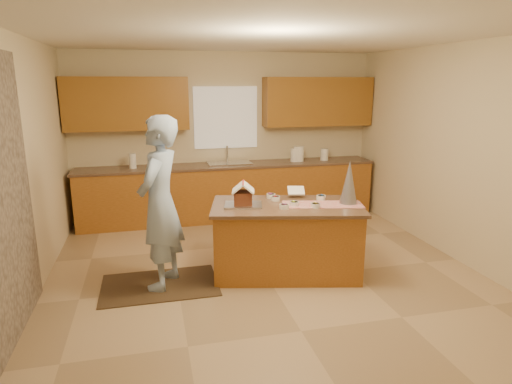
# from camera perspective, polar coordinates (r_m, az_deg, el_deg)

# --- Properties ---
(floor) EXTENTS (5.50, 5.50, 0.00)m
(floor) POSITION_cam_1_polar(r_m,az_deg,el_deg) (5.23, 1.62, -11.16)
(floor) COLOR tan
(floor) RESTS_ON ground
(ceiling) EXTENTS (5.50, 5.50, 0.00)m
(ceiling) POSITION_cam_1_polar(r_m,az_deg,el_deg) (4.76, 1.85, 19.76)
(ceiling) COLOR silver
(ceiling) RESTS_ON floor
(wall_back) EXTENTS (5.50, 5.50, 0.00)m
(wall_back) POSITION_cam_1_polar(r_m,az_deg,el_deg) (7.47, -3.93, 7.25)
(wall_back) COLOR beige
(wall_back) RESTS_ON floor
(wall_front) EXTENTS (5.50, 5.50, 0.00)m
(wall_front) POSITION_cam_1_polar(r_m,az_deg,el_deg) (2.37, 19.85, -8.38)
(wall_front) COLOR beige
(wall_front) RESTS_ON floor
(wall_left) EXTENTS (5.50, 5.50, 0.00)m
(wall_left) POSITION_cam_1_polar(r_m,az_deg,el_deg) (4.81, -28.39, 1.85)
(wall_left) COLOR beige
(wall_left) RESTS_ON floor
(wall_right) EXTENTS (5.50, 5.50, 0.00)m
(wall_right) POSITION_cam_1_polar(r_m,az_deg,el_deg) (5.98, 25.57, 4.24)
(wall_right) COLOR beige
(wall_right) RESTS_ON floor
(window_curtain) EXTENTS (1.05, 0.03, 1.00)m
(window_curtain) POSITION_cam_1_polar(r_m,az_deg,el_deg) (7.41, -3.93, 9.53)
(window_curtain) COLOR white
(window_curtain) RESTS_ON wall_back
(back_counter_base) EXTENTS (4.80, 0.60, 0.88)m
(back_counter_base) POSITION_cam_1_polar(r_m,az_deg,el_deg) (7.34, -3.41, -0.08)
(back_counter_base) COLOR #A25C21
(back_counter_base) RESTS_ON floor
(back_counter_top) EXTENTS (4.85, 0.63, 0.04)m
(back_counter_top) POSITION_cam_1_polar(r_m,az_deg,el_deg) (7.25, -3.46, 3.45)
(back_counter_top) COLOR brown
(back_counter_top) RESTS_ON back_counter_base
(upper_cabinet_left) EXTENTS (1.85, 0.35, 0.80)m
(upper_cabinet_left) POSITION_cam_1_polar(r_m,az_deg,el_deg) (7.15, -16.31, 10.86)
(upper_cabinet_left) COLOR olive
(upper_cabinet_left) RESTS_ON wall_back
(upper_cabinet_right) EXTENTS (1.85, 0.35, 0.80)m
(upper_cabinet_right) POSITION_cam_1_polar(r_m,az_deg,el_deg) (7.67, 7.95, 11.45)
(upper_cabinet_right) COLOR olive
(upper_cabinet_right) RESTS_ON wall_back
(sink) EXTENTS (0.70, 0.45, 0.12)m
(sink) POSITION_cam_1_polar(r_m,az_deg,el_deg) (7.25, -3.46, 3.37)
(sink) COLOR silver
(sink) RESTS_ON back_counter_top
(faucet) EXTENTS (0.03, 0.03, 0.28)m
(faucet) POSITION_cam_1_polar(r_m,az_deg,el_deg) (7.39, -3.73, 4.91)
(faucet) COLOR silver
(faucet) RESTS_ON back_counter_top
(island_base) EXTENTS (1.79, 1.18, 0.81)m
(island_base) POSITION_cam_1_polar(r_m,az_deg,el_deg) (5.26, 3.93, -6.28)
(island_base) COLOR #A25C21
(island_base) RESTS_ON floor
(island_top) EXTENTS (1.88, 1.26, 0.04)m
(island_top) POSITION_cam_1_polar(r_m,az_deg,el_deg) (5.13, 4.01, -1.85)
(island_top) COLOR brown
(island_top) RESTS_ON island_base
(table_runner) EXTENTS (0.97, 0.53, 0.01)m
(table_runner) POSITION_cam_1_polar(r_m,az_deg,el_deg) (5.17, 8.58, -1.59)
(table_runner) COLOR #9E0D0B
(table_runner) RESTS_ON island_top
(baking_tray) EXTENTS (0.48, 0.40, 0.02)m
(baking_tray) POSITION_cam_1_polar(r_m,az_deg,el_deg) (5.06, -1.65, -1.69)
(baking_tray) COLOR silver
(baking_tray) RESTS_ON island_top
(cookbook) EXTENTS (0.23, 0.20, 0.09)m
(cookbook) POSITION_cam_1_polar(r_m,az_deg,el_deg) (5.45, 5.18, 0.18)
(cookbook) COLOR white
(cookbook) RESTS_ON island_top
(tinsel_tree) EXTENTS (0.24, 0.24, 0.50)m
(tinsel_tree) POSITION_cam_1_polar(r_m,az_deg,el_deg) (5.21, 11.89, 1.22)
(tinsel_tree) COLOR #B3B5C0
(tinsel_tree) RESTS_ON island_top
(rug) EXTENTS (1.28, 0.83, 0.01)m
(rug) POSITION_cam_1_polar(r_m,az_deg,el_deg) (5.19, -12.26, -11.63)
(rug) COLOR black
(rug) RESTS_ON floor
(boy) EXTENTS (0.69, 0.81, 1.88)m
(boy) POSITION_cam_1_polar(r_m,az_deg,el_deg) (4.86, -12.24, -1.46)
(boy) COLOR #96AFD4
(boy) RESTS_ON rug
(canister_a) EXTENTS (0.16, 0.16, 0.21)m
(canister_a) POSITION_cam_1_polar(r_m,az_deg,el_deg) (7.50, 5.04, 4.77)
(canister_a) COLOR white
(canister_a) RESTS_ON back_counter_top
(canister_b) EXTENTS (0.18, 0.18, 0.25)m
(canister_b) POSITION_cam_1_polar(r_m,az_deg,el_deg) (7.52, 5.52, 4.93)
(canister_b) COLOR white
(canister_b) RESTS_ON back_counter_top
(canister_c) EXTENTS (0.14, 0.14, 0.19)m
(canister_c) POSITION_cam_1_polar(r_m,az_deg,el_deg) (7.69, 8.80, 4.81)
(canister_c) COLOR white
(canister_c) RESTS_ON back_counter_top
(paper_towel) EXTENTS (0.11, 0.11, 0.23)m
(paper_towel) POSITION_cam_1_polar(r_m,az_deg,el_deg) (7.12, -15.62, 3.88)
(paper_towel) COLOR white
(paper_towel) RESTS_ON back_counter_top
(gingerbread_house) EXTENTS (0.30, 0.31, 0.26)m
(gingerbread_house) POSITION_cam_1_polar(r_m,az_deg,el_deg) (5.03, -1.66, -0.50)
(gingerbread_house) COLOR #5B2F17
(gingerbread_house) RESTS_ON baking_tray
(candy_bowls) EXTENTS (0.68, 0.65, 0.05)m
(candy_bowls) POSITION_cam_1_polar(r_m,az_deg,el_deg) (5.19, 4.84, -1.17)
(candy_bowls) COLOR red
(candy_bowls) RESTS_ON island_top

